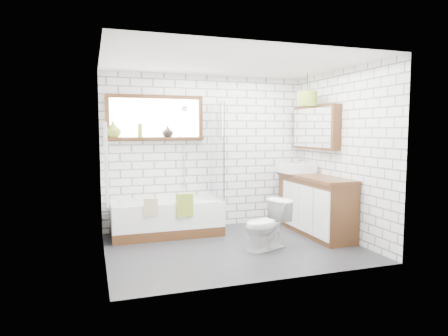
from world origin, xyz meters
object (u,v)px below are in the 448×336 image
object	(u,v)px
bathtub	(167,218)
basin	(296,168)
toilet	(266,225)
pendant	(307,99)
vanity	(315,205)

from	to	relation	value
bathtub	basin	xyz separation A→B (m)	(2.14, -0.16, 0.72)
toilet	pendant	world-z (taller)	pendant
basin	toilet	size ratio (longest dim) A/B	0.77
basin	toilet	bearing A→B (deg)	-134.64
basin	pendant	bearing A→B (deg)	-82.72
bathtub	toilet	bearing A→B (deg)	-45.57
vanity	basin	world-z (taller)	basin
bathtub	pendant	world-z (taller)	pendant
pendant	bathtub	bearing A→B (deg)	169.43
bathtub	basin	world-z (taller)	basin
toilet	basin	bearing A→B (deg)	116.34
basin	bathtub	bearing A→B (deg)	175.85
vanity	pendant	distance (m)	1.66
basin	vanity	bearing A→B (deg)	-83.16
vanity	toilet	world-z (taller)	vanity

